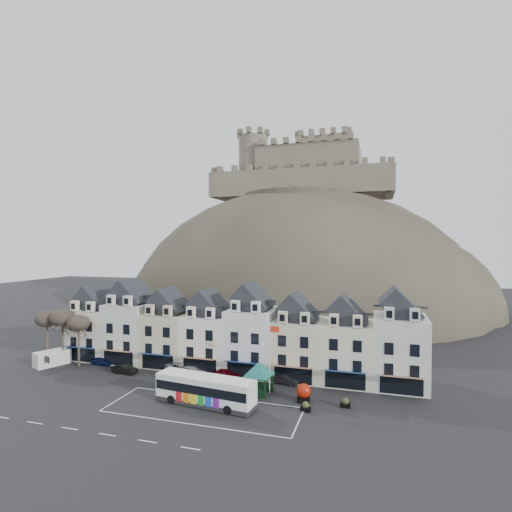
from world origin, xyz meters
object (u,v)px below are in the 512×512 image
Objects in this scene: flagpole at (270,354)px; car_black at (125,369)px; car_maroon at (227,373)px; bus_shelter at (259,369)px; car_white at (193,370)px; red_buoy at (304,392)px; car_navy at (102,361)px; car_charcoal at (285,379)px; bus at (205,389)px; car_silver at (182,368)px; white_van at (52,358)px.

car_black is at bearing 176.42° from flagpole.
car_black is at bearing 103.30° from car_maroon.
bus_shelter reaches higher than car_white.
red_buoy is 0.59× the size of car_navy.
bus_shelter is 2.36m from flagpole.
red_buoy is 26.81m from car_black.
car_charcoal is at bearing -83.00° from car_white.
flagpole is at bearing 26.21° from bus_shelter.
car_black is at bearing 162.86° from bus.
car_white is 5.19m from car_maroon.
car_navy is 0.91× the size of car_maroon.
car_black is at bearing 106.12° from car_charcoal.
red_buoy reaches higher than car_silver.
flagpole is at bearing 20.92° from white_van.
white_van is 28.08m from car_maroon.
bus_shelter is 2.97× the size of red_buoy.
white_van is at bearing 118.88° from car_silver.
bus_shelter is 34.04m from white_van.
bus is 17.40m from car_black.
car_black reaches higher than car_navy.
car_navy is at bearing 70.90° from car_black.
bus is 7.28m from bus_shelter.
car_white is at bearing 129.88° from bus.
car_navy is at bearing 93.87° from car_maroon.
flagpole is 2.10× the size of car_white.
car_charcoal is at bearing -85.38° from car_maroon.
car_silver is (13.81, 0.00, 0.15)m from car_navy.
car_white is at bearing 163.27° from flagpole.
car_black is (-15.88, 7.01, -1.24)m from bus.
car_maroon is (-5.96, 4.30, -2.47)m from bus_shelter.
car_silver is (-18.73, 5.16, -0.32)m from red_buoy.
bus is at bearing -109.81° from car_black.
bus is 2.93× the size of car_white.
flagpole is 2.38× the size of car_charcoal.
bus is 3.06× the size of car_maroon.
white_van is 1.00× the size of car_silver.
car_white is at bearing -85.54° from car_navy.
bus is at bearing 152.17° from car_charcoal.
car_maroon reaches higher than car_navy.
car_maroon is (6.99, -0.08, -0.09)m from car_silver.
bus_shelter is 13.87m from car_silver.
flagpole is 22.71m from car_black.
bus_shelter is at bearing -104.41° from car_white.
red_buoy is 0.55× the size of car_black.
bus_shelter is 1.52× the size of car_white.
bus_shelter is 1.16× the size of car_silver.
car_maroon is at bearing -85.24° from car_navy.
flagpole is 2.20× the size of car_maroon.
flagpole is 2.42× the size of car_navy.
white_van is at bearing 176.10° from red_buoy.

